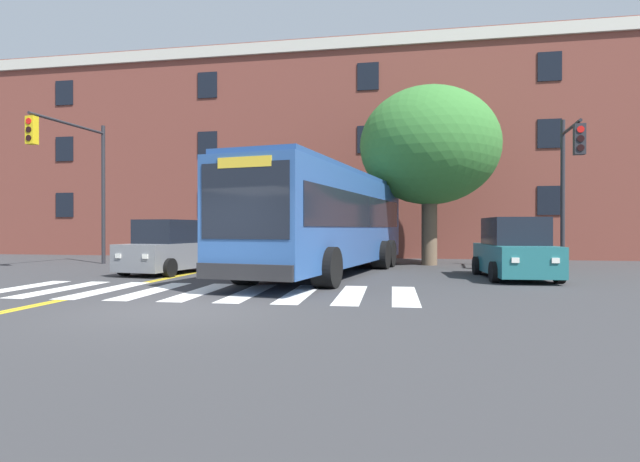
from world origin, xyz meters
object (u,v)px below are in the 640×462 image
(car_grey_near_lane, at_px, (168,249))
(traffic_light_near_corner, at_px, (569,169))
(car_teal_far_lane, at_px, (514,251))
(street_tree_curbside_large, at_px, (429,146))
(city_bus, at_px, (329,220))
(traffic_light_far_corner, at_px, (77,165))

(car_grey_near_lane, bearing_deg, traffic_light_near_corner, 12.72)
(car_grey_near_lane, xyz_separation_m, car_teal_far_lane, (11.26, 0.25, 0.02))
(car_teal_far_lane, distance_m, street_tree_curbside_large, 7.05)
(city_bus, distance_m, traffic_light_far_corner, 10.89)
(city_bus, xyz_separation_m, car_teal_far_lane, (5.80, -0.42, -0.98))
(traffic_light_far_corner, bearing_deg, traffic_light_near_corner, 2.74)
(traffic_light_far_corner, bearing_deg, city_bus, -8.17)
(city_bus, height_order, car_grey_near_lane, city_bus)
(city_bus, height_order, street_tree_curbside_large, street_tree_curbside_large)
(street_tree_curbside_large, bearing_deg, traffic_light_near_corner, -26.94)
(city_bus, xyz_separation_m, traffic_light_far_corner, (-10.54, 1.51, 2.27))
(city_bus, height_order, traffic_light_near_corner, traffic_light_near_corner)
(traffic_light_near_corner, relative_size, traffic_light_far_corner, 0.93)
(car_grey_near_lane, bearing_deg, car_teal_far_lane, 1.28)
(street_tree_curbside_large, bearing_deg, city_bus, -125.56)
(traffic_light_near_corner, bearing_deg, car_teal_far_lane, -130.08)
(car_teal_far_lane, bearing_deg, city_bus, 175.84)
(traffic_light_far_corner, bearing_deg, car_teal_far_lane, -6.75)
(car_grey_near_lane, relative_size, car_teal_far_lane, 0.94)
(traffic_light_far_corner, bearing_deg, car_grey_near_lane, -23.31)
(street_tree_curbside_large, bearing_deg, traffic_light_far_corner, -166.71)
(car_grey_near_lane, height_order, traffic_light_near_corner, traffic_light_near_corner)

